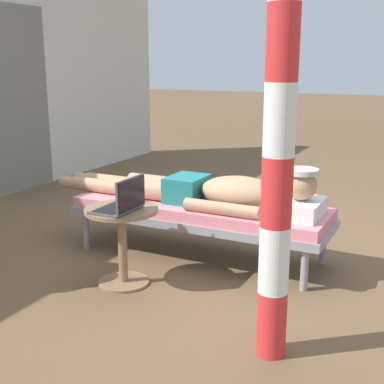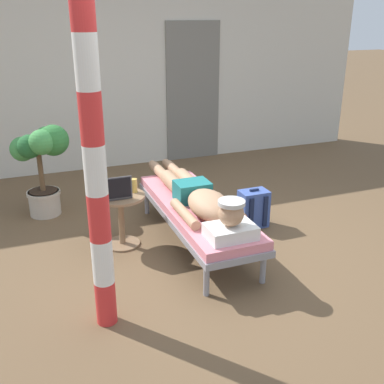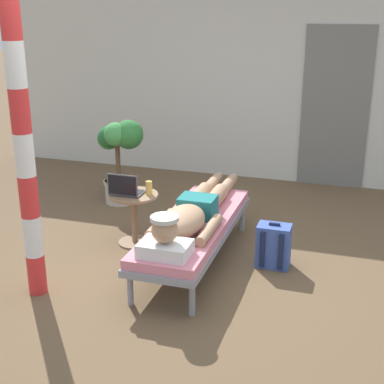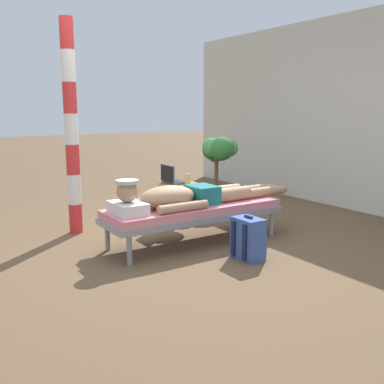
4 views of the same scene
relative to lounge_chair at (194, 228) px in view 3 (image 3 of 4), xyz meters
The scene contains 11 objects.
ground_plane 0.41m from the lounge_chair, 67.73° to the right, with size 40.00×40.00×0.00m, color brown.
house_wall_back 3.00m from the lounge_chair, 90.00° to the left, with size 7.60×0.20×2.70m, color beige.
house_door_panel 2.98m from the lounge_chair, 69.46° to the left, with size 0.84×0.03×2.04m, color slate.
lounge_chair is the anchor object (origin of this frame).
person_reclining 0.20m from the lounge_chair, 90.00° to the right, with size 0.53×2.17×0.33m.
side_table 0.73m from the lounge_chair, 161.56° to the left, with size 0.48×0.48×0.52m.
laptop 0.81m from the lounge_chair, 166.58° to the left, with size 0.31×0.24×0.23m.
drink_glass 0.65m from the lounge_chair, 154.04° to the left, with size 0.06×0.06×0.13m, color gold.
backpack 0.74m from the lounge_chair, 12.17° to the left, with size 0.30×0.26×0.42m.
potted_plant 1.85m from the lounge_chair, 135.93° to the left, with size 0.63×0.53×1.03m.
porch_post 1.65m from the lounge_chair, 139.39° to the right, with size 0.15×0.15×2.38m.
Camera 3 is at (1.30, -4.23, 2.31)m, focal length 51.53 mm.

